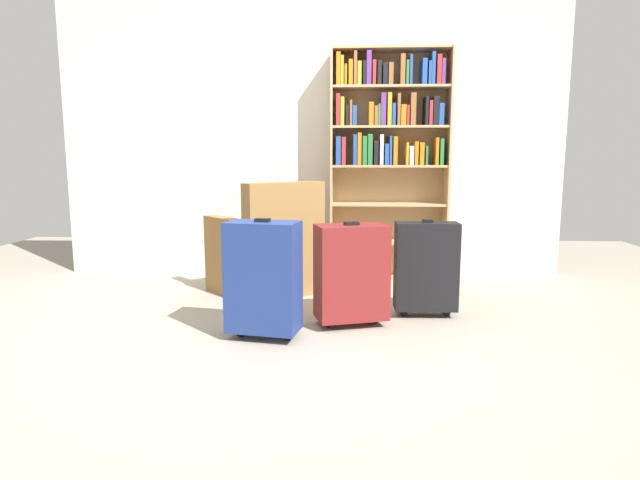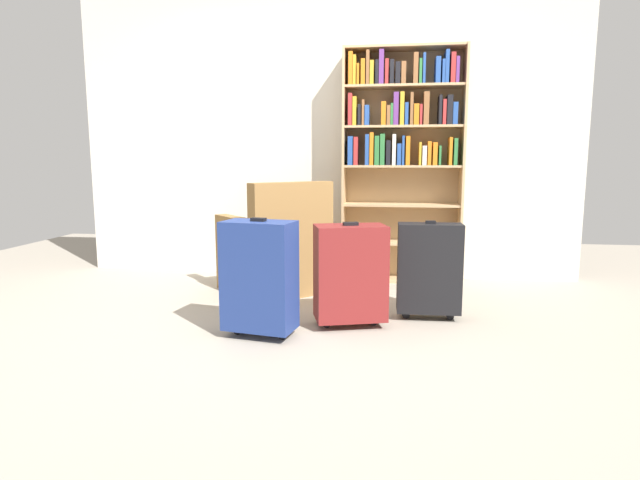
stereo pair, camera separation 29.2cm
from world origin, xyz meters
TOP-DOWN VIEW (x-y plane):
  - ground_plane at (0.00, 0.00)m, footprint 7.95×7.95m
  - back_wall at (0.00, 1.80)m, footprint 4.54×0.10m
  - bookshelf at (0.70, 1.61)m, footprint 1.03×0.27m
  - armchair at (-0.30, 1.07)m, footprint 0.99×0.99m
  - mug at (0.27, 1.08)m, footprint 0.12×0.08m
  - suitcase_dark_red at (0.37, 0.24)m, footprint 0.50×0.37m
  - suitcase_black at (0.89, 0.47)m, footprint 0.43×0.19m
  - suitcase_navy_blue at (-0.15, -0.03)m, footprint 0.46×0.31m

SIDE VIEW (x-z plane):
  - ground_plane at x=0.00m, z-range 0.00..0.00m
  - mug at x=0.27m, z-range 0.00..0.10m
  - armchair at x=-0.30m, z-range -0.13..0.77m
  - suitcase_black at x=0.89m, z-range 0.01..0.68m
  - suitcase_dark_red at x=0.37m, z-range 0.01..0.69m
  - suitcase_navy_blue at x=-0.15m, z-range 0.01..0.74m
  - bookshelf at x=0.70m, z-range 0.20..2.21m
  - back_wall at x=0.00m, z-range 0.00..2.60m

